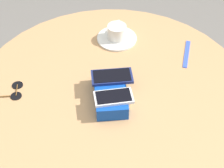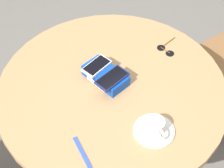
{
  "view_description": "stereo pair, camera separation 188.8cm",
  "coord_description": "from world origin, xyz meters",
  "px_view_note": "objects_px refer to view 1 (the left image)",
  "views": [
    {
      "loc": [
        -0.93,
        -0.11,
        1.7
      ],
      "look_at": [
        0.0,
        0.0,
        0.77
      ],
      "focal_mm": 60.0,
      "sensor_mm": 36.0,
      "label": 1
    },
    {
      "loc": [
        0.88,
        -0.57,
        1.96
      ],
      "look_at": [
        0.0,
        0.0,
        0.77
      ],
      "focal_mm": 60.0,
      "sensor_mm": 36.0,
      "label": 2
    }
  ],
  "objects_px": {
    "round_table": "(112,109)",
    "phone_white": "(114,97)",
    "coffee_cup": "(117,31)",
    "lanyard_strap": "(187,54)",
    "phone_navy": "(111,77)",
    "saucer": "(117,38)",
    "sunglasses": "(15,91)",
    "phone_box": "(111,94)"
  },
  "relations": [
    {
      "from": "saucer",
      "to": "sunglasses",
      "type": "height_order",
      "value": "saucer"
    },
    {
      "from": "round_table",
      "to": "coffee_cup",
      "type": "height_order",
      "value": "coffee_cup"
    },
    {
      "from": "lanyard_strap",
      "to": "sunglasses",
      "type": "distance_m",
      "value": 0.67
    },
    {
      "from": "phone_navy",
      "to": "sunglasses",
      "type": "xyz_separation_m",
      "value": [
        -0.05,
        0.33,
        -0.05
      ]
    },
    {
      "from": "phone_box",
      "to": "saucer",
      "type": "distance_m",
      "value": 0.33
    },
    {
      "from": "phone_box",
      "to": "coffee_cup",
      "type": "bearing_deg",
      "value": 2.85
    },
    {
      "from": "phone_white",
      "to": "coffee_cup",
      "type": "height_order",
      "value": "coffee_cup"
    },
    {
      "from": "phone_box",
      "to": "lanyard_strap",
      "type": "relative_size",
      "value": 1.32
    },
    {
      "from": "phone_navy",
      "to": "coffee_cup",
      "type": "relative_size",
      "value": 1.48
    },
    {
      "from": "lanyard_strap",
      "to": "phone_white",
      "type": "bearing_deg",
      "value": 141.15
    },
    {
      "from": "sunglasses",
      "to": "lanyard_strap",
      "type": "bearing_deg",
      "value": -65.67
    },
    {
      "from": "saucer",
      "to": "coffee_cup",
      "type": "distance_m",
      "value": 0.03
    },
    {
      "from": "phone_white",
      "to": "phone_navy",
      "type": "distance_m",
      "value": 0.1
    },
    {
      "from": "coffee_cup",
      "to": "lanyard_strap",
      "type": "relative_size",
      "value": 0.64
    },
    {
      "from": "round_table",
      "to": "sunglasses",
      "type": "distance_m",
      "value": 0.36
    },
    {
      "from": "phone_box",
      "to": "sunglasses",
      "type": "relative_size",
      "value": 1.79
    },
    {
      "from": "saucer",
      "to": "round_table",
      "type": "bearing_deg",
      "value": -177.44
    },
    {
      "from": "round_table",
      "to": "phone_box",
      "type": "height_order",
      "value": "phone_box"
    },
    {
      "from": "sunglasses",
      "to": "phone_navy",
      "type": "bearing_deg",
      "value": -80.84
    },
    {
      "from": "round_table",
      "to": "phone_navy",
      "type": "distance_m",
      "value": 0.17
    },
    {
      "from": "saucer",
      "to": "sunglasses",
      "type": "xyz_separation_m",
      "value": [
        -0.34,
        0.33,
        -0.0
      ]
    },
    {
      "from": "phone_box",
      "to": "phone_navy",
      "type": "distance_m",
      "value": 0.06
    },
    {
      "from": "round_table",
      "to": "phone_navy",
      "type": "relative_size",
      "value": 6.41
    },
    {
      "from": "phone_white",
      "to": "sunglasses",
      "type": "relative_size",
      "value": 1.17
    },
    {
      "from": "lanyard_strap",
      "to": "sunglasses",
      "type": "bearing_deg",
      "value": 114.33
    },
    {
      "from": "phone_navy",
      "to": "sunglasses",
      "type": "distance_m",
      "value": 0.34
    },
    {
      "from": "phone_navy",
      "to": "lanyard_strap",
      "type": "distance_m",
      "value": 0.36
    },
    {
      "from": "round_table",
      "to": "phone_box",
      "type": "bearing_deg",
      "value": -175.35
    },
    {
      "from": "phone_navy",
      "to": "phone_white",
      "type": "bearing_deg",
      "value": -167.22
    },
    {
      "from": "round_table",
      "to": "phone_white",
      "type": "distance_m",
      "value": 0.2
    },
    {
      "from": "phone_box",
      "to": "sunglasses",
      "type": "xyz_separation_m",
      "value": [
        -0.0,
        0.34,
        -0.02
      ]
    },
    {
      "from": "round_table",
      "to": "phone_navy",
      "type": "bearing_deg",
      "value": 124.89
    },
    {
      "from": "saucer",
      "to": "sunglasses",
      "type": "distance_m",
      "value": 0.47
    },
    {
      "from": "phone_navy",
      "to": "lanyard_strap",
      "type": "xyz_separation_m",
      "value": [
        0.22,
        -0.27,
        -0.05
      ]
    },
    {
      "from": "lanyard_strap",
      "to": "sunglasses",
      "type": "relative_size",
      "value": 1.36
    },
    {
      "from": "phone_white",
      "to": "phone_navy",
      "type": "relative_size",
      "value": 0.9
    },
    {
      "from": "phone_white",
      "to": "saucer",
      "type": "xyz_separation_m",
      "value": [
        0.38,
        0.03,
        -0.05
      ]
    },
    {
      "from": "round_table",
      "to": "saucer",
      "type": "relative_size",
      "value": 6.14
    },
    {
      "from": "phone_navy",
      "to": "coffee_cup",
      "type": "height_order",
      "value": "coffee_cup"
    },
    {
      "from": "round_table",
      "to": "sunglasses",
      "type": "xyz_separation_m",
      "value": [
        -0.06,
        0.34,
        0.12
      ]
    },
    {
      "from": "phone_box",
      "to": "phone_white",
      "type": "bearing_deg",
      "value": -164.62
    },
    {
      "from": "coffee_cup",
      "to": "sunglasses",
      "type": "relative_size",
      "value": 0.87
    }
  ]
}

